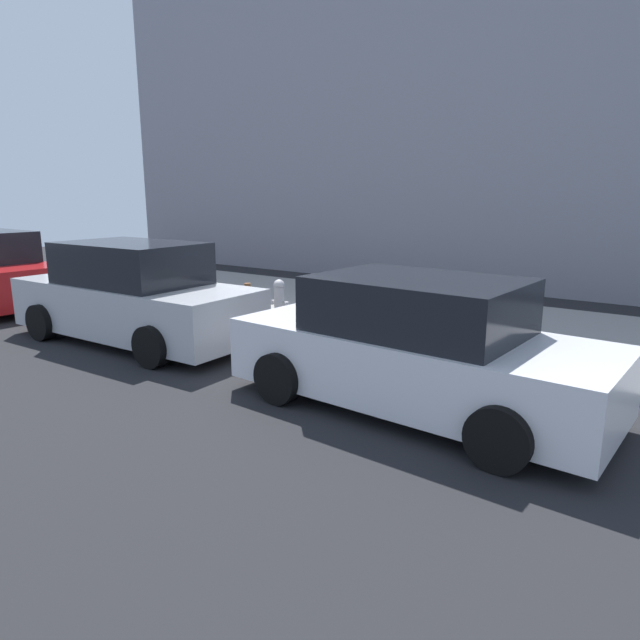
% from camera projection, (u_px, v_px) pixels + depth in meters
% --- Properties ---
extents(ground_plane, '(40.00, 40.00, 0.00)m').
position_uv_depth(ground_plane, '(252.00, 332.00, 10.42)').
color(ground_plane, black).
extents(sidewalk_curb, '(18.00, 5.00, 0.14)m').
position_uv_depth(sidewalk_curb, '(329.00, 307.00, 12.39)').
color(sidewalk_curb, gray).
rests_on(sidewalk_curb, ground_plane).
extents(building_facade_sidewalk_side, '(24.00, 3.00, 11.97)m').
position_uv_depth(building_facade_sidewalk_side, '(450.00, 68.00, 15.82)').
color(building_facade_sidewalk_side, gray).
rests_on(building_facade_sidewalk_side, ground_plane).
extents(suitcase_teal_0, '(0.45, 0.23, 0.83)m').
position_uv_depth(suitcase_teal_0, '(456.00, 334.00, 8.60)').
color(suitcase_teal_0, '#0F606B').
rests_on(suitcase_teal_0, sidewalk_curb).
extents(suitcase_silver_1, '(0.45, 0.22, 0.86)m').
position_uv_depth(suitcase_silver_1, '(423.00, 327.00, 8.84)').
color(suitcase_silver_1, '#9EA0A8').
rests_on(suitcase_silver_1, sidewalk_curb).
extents(suitcase_olive_2, '(0.45, 0.25, 0.80)m').
position_uv_depth(suitcase_olive_2, '(398.00, 318.00, 9.26)').
color(suitcase_olive_2, '#59601E').
rests_on(suitcase_olive_2, sidewalk_curb).
extents(suitcase_maroon_3, '(0.49, 0.26, 0.85)m').
position_uv_depth(suitcase_maroon_3, '(367.00, 318.00, 9.53)').
color(suitcase_maroon_3, maroon).
rests_on(suitcase_maroon_3, sidewalk_curb).
extents(suitcase_black_4, '(0.37, 0.21, 0.96)m').
position_uv_depth(suitcase_black_4, '(341.00, 312.00, 9.76)').
color(suitcase_black_4, black).
rests_on(suitcase_black_4, sidewalk_curb).
extents(suitcase_navy_5, '(0.50, 0.24, 0.89)m').
position_uv_depth(suitcase_navy_5, '(317.00, 312.00, 10.08)').
color(suitcase_navy_5, navy).
rests_on(suitcase_navy_5, sidewalk_curb).
extents(fire_hydrant, '(0.39, 0.21, 0.81)m').
position_uv_depth(fire_hydrant, '(279.00, 300.00, 10.59)').
color(fire_hydrant, '#99999E').
rests_on(fire_hydrant, sidewalk_curb).
extents(bollard_post, '(0.13, 0.13, 0.70)m').
position_uv_depth(bollard_post, '(248.00, 301.00, 10.87)').
color(bollard_post, brown).
rests_on(bollard_post, sidewalk_curb).
extents(parked_car_white_0, '(4.56, 2.21, 1.59)m').
position_uv_depth(parked_car_white_0, '(416.00, 348.00, 6.60)').
color(parked_car_white_0, silver).
rests_on(parked_car_white_0, ground_plane).
extents(parked_car_silver_1, '(4.72, 2.07, 1.72)m').
position_uv_depth(parked_car_silver_1, '(134.00, 296.00, 9.63)').
color(parked_car_silver_1, '#B2B5BA').
rests_on(parked_car_silver_1, ground_plane).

